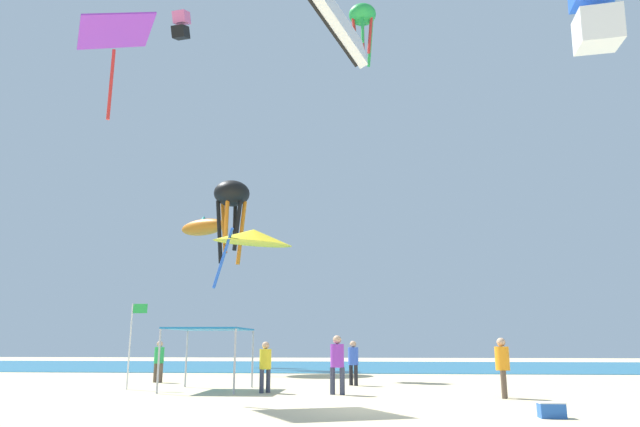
{
  "coord_description": "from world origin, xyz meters",
  "views": [
    {
      "loc": [
        -0.11,
        -15.44,
        1.63
      ],
      "look_at": [
        -2.25,
        9.7,
        7.46
      ],
      "focal_mm": 31.77,
      "sensor_mm": 36.0,
      "label": 1
    }
  ],
  "objects_px": {
    "kite_box_blue": "(595,8)",
    "kite_parafoil_white": "(326,4)",
    "canopy_tent": "(210,331)",
    "person_central": "(353,359)",
    "kite_diamond_purple": "(115,36)",
    "kite_octopus_green": "(362,18)",
    "kite_delta_yellow": "(253,236)",
    "kite_box_pink": "(181,25)",
    "person_far_shore": "(265,363)",
    "person_rightmost": "(159,358)",
    "person_near_tent": "(337,360)",
    "cooler_box": "(552,410)",
    "banner_flag": "(132,336)",
    "kite_inflatable_orange": "(203,227)",
    "kite_octopus_black": "(232,198)",
    "person_leftmost": "(502,362)"
  },
  "relations": [
    {
      "from": "kite_box_pink",
      "to": "canopy_tent",
      "type": "bearing_deg",
      "value": -52.45
    },
    {
      "from": "person_central",
      "to": "kite_diamond_purple",
      "type": "bearing_deg",
      "value": -103.05
    },
    {
      "from": "person_near_tent",
      "to": "banner_flag",
      "type": "height_order",
      "value": "banner_flag"
    },
    {
      "from": "canopy_tent",
      "to": "kite_box_blue",
      "type": "xyz_separation_m",
      "value": [
        14.65,
        -0.85,
        12.0
      ]
    },
    {
      "from": "person_near_tent",
      "to": "kite_octopus_green",
      "type": "relative_size",
      "value": 0.45
    },
    {
      "from": "canopy_tent",
      "to": "kite_diamond_purple",
      "type": "height_order",
      "value": "kite_diamond_purple"
    },
    {
      "from": "kite_inflatable_orange",
      "to": "person_leftmost",
      "type": "bearing_deg",
      "value": 150.88
    },
    {
      "from": "person_far_shore",
      "to": "canopy_tent",
      "type": "bearing_deg",
      "value": 105.41
    },
    {
      "from": "person_rightmost",
      "to": "kite_box_pink",
      "type": "height_order",
      "value": "kite_box_pink"
    },
    {
      "from": "person_rightmost",
      "to": "person_near_tent",
      "type": "bearing_deg",
      "value": 167.9
    },
    {
      "from": "kite_inflatable_orange",
      "to": "canopy_tent",
      "type": "bearing_deg",
      "value": 133.43
    },
    {
      "from": "person_near_tent",
      "to": "person_central",
      "type": "bearing_deg",
      "value": -78.93
    },
    {
      "from": "kite_box_blue",
      "to": "canopy_tent",
      "type": "bearing_deg",
      "value": -175.83
    },
    {
      "from": "person_central",
      "to": "kite_box_pink",
      "type": "distance_m",
      "value": 26.39
    },
    {
      "from": "cooler_box",
      "to": "kite_inflatable_orange",
      "type": "bearing_deg",
      "value": 120.44
    },
    {
      "from": "kite_diamond_purple",
      "to": "kite_inflatable_orange",
      "type": "distance_m",
      "value": 24.03
    },
    {
      "from": "kite_octopus_black",
      "to": "person_leftmost",
      "type": "bearing_deg",
      "value": -136.82
    },
    {
      "from": "person_far_shore",
      "to": "kite_diamond_purple",
      "type": "height_order",
      "value": "kite_diamond_purple"
    },
    {
      "from": "kite_octopus_green",
      "to": "kite_box_blue",
      "type": "bearing_deg",
      "value": 33.59
    },
    {
      "from": "kite_octopus_green",
      "to": "kite_box_pink",
      "type": "relative_size",
      "value": 1.96
    },
    {
      "from": "person_leftmost",
      "to": "kite_box_pink",
      "type": "bearing_deg",
      "value": 63.09
    },
    {
      "from": "kite_delta_yellow",
      "to": "kite_inflatable_orange",
      "type": "bearing_deg",
      "value": 76.37
    },
    {
      "from": "kite_octopus_green",
      "to": "kite_octopus_black",
      "type": "xyz_separation_m",
      "value": [
        -9.66,
        5.13,
        -10.78
      ]
    },
    {
      "from": "banner_flag",
      "to": "kite_inflatable_orange",
      "type": "relative_size",
      "value": 0.68
    },
    {
      "from": "cooler_box",
      "to": "kite_parafoil_white",
      "type": "xyz_separation_m",
      "value": [
        -5.67,
        7.81,
        15.75
      ]
    },
    {
      "from": "person_far_shore",
      "to": "kite_parafoil_white",
      "type": "distance_m",
      "value": 15.15
    },
    {
      "from": "person_near_tent",
      "to": "kite_inflatable_orange",
      "type": "relative_size",
      "value": 0.42
    },
    {
      "from": "canopy_tent",
      "to": "banner_flag",
      "type": "xyz_separation_m",
      "value": [
        -2.99,
        0.13,
        -0.18
      ]
    },
    {
      "from": "person_near_tent",
      "to": "person_leftmost",
      "type": "xyz_separation_m",
      "value": [
        5.21,
        -0.79,
        -0.05
      ]
    },
    {
      "from": "banner_flag",
      "to": "kite_delta_yellow",
      "type": "height_order",
      "value": "kite_delta_yellow"
    },
    {
      "from": "person_rightmost",
      "to": "kite_parafoil_white",
      "type": "bearing_deg",
      "value": 178.81
    },
    {
      "from": "canopy_tent",
      "to": "person_central",
      "type": "bearing_deg",
      "value": 28.99
    },
    {
      "from": "person_near_tent",
      "to": "cooler_box",
      "type": "bearing_deg",
      "value": 149.28
    },
    {
      "from": "kite_diamond_purple",
      "to": "kite_octopus_green",
      "type": "bearing_deg",
      "value": 116.23
    },
    {
      "from": "kite_box_blue",
      "to": "kite_octopus_green",
      "type": "bearing_deg",
      "value": 130.46
    },
    {
      "from": "cooler_box",
      "to": "kite_octopus_green",
      "type": "relative_size",
      "value": 0.13
    },
    {
      "from": "person_rightmost",
      "to": "kite_diamond_purple",
      "type": "height_order",
      "value": "kite_diamond_purple"
    },
    {
      "from": "kite_box_blue",
      "to": "kite_parafoil_white",
      "type": "bearing_deg",
      "value": 178.4
    },
    {
      "from": "person_far_shore",
      "to": "kite_octopus_green",
      "type": "bearing_deg",
      "value": 22.41
    },
    {
      "from": "canopy_tent",
      "to": "person_central",
      "type": "height_order",
      "value": "canopy_tent"
    },
    {
      "from": "canopy_tent",
      "to": "kite_delta_yellow",
      "type": "relative_size",
      "value": 0.45
    },
    {
      "from": "person_leftmost",
      "to": "kite_delta_yellow",
      "type": "distance_m",
      "value": 19.33
    },
    {
      "from": "cooler_box",
      "to": "kite_octopus_black",
      "type": "bearing_deg",
      "value": 118.96
    },
    {
      "from": "person_near_tent",
      "to": "kite_inflatable_orange",
      "type": "height_order",
      "value": "kite_inflatable_orange"
    },
    {
      "from": "person_far_shore",
      "to": "banner_flag",
      "type": "bearing_deg",
      "value": 115.95
    },
    {
      "from": "person_rightmost",
      "to": "kite_box_blue",
      "type": "relative_size",
      "value": 0.53
    },
    {
      "from": "kite_delta_yellow",
      "to": "kite_box_pink",
      "type": "xyz_separation_m",
      "value": [
        -5.42,
        0.42,
        14.71
      ]
    },
    {
      "from": "person_far_shore",
      "to": "kite_diamond_purple",
      "type": "xyz_separation_m",
      "value": [
        -6.01,
        -0.88,
        12.29
      ]
    },
    {
      "from": "person_central",
      "to": "canopy_tent",
      "type": "bearing_deg",
      "value": -101.51
    },
    {
      "from": "person_near_tent",
      "to": "person_far_shore",
      "type": "xyz_separation_m",
      "value": [
        -2.52,
        0.5,
        -0.12
      ]
    }
  ]
}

